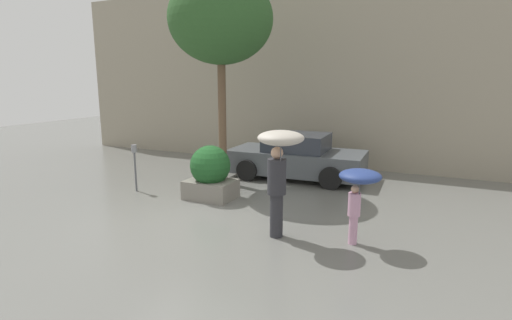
{
  "coord_description": "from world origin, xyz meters",
  "views": [
    {
      "loc": [
        4.56,
        -6.59,
        2.9
      ],
      "look_at": [
        0.74,
        1.6,
        1.05
      ],
      "focal_mm": 28.0,
      "sensor_mm": 36.0,
      "label": 1
    }
  ],
  "objects_px": {
    "person_adult": "(279,160)",
    "person_child": "(359,185)",
    "parked_car_near": "(297,158)",
    "planter_box": "(210,173)",
    "parking_meter": "(135,158)",
    "street_tree": "(221,20)"
  },
  "relations": [
    {
      "from": "parked_car_near",
      "to": "street_tree",
      "type": "relative_size",
      "value": 0.71
    },
    {
      "from": "planter_box",
      "to": "parking_meter",
      "type": "xyz_separation_m",
      "value": [
        -2.11,
        -0.27,
        0.26
      ]
    },
    {
      "from": "person_adult",
      "to": "street_tree",
      "type": "distance_m",
      "value": 5.13
    },
    {
      "from": "planter_box",
      "to": "person_adult",
      "type": "height_order",
      "value": "person_adult"
    },
    {
      "from": "person_adult",
      "to": "person_child",
      "type": "height_order",
      "value": "person_adult"
    },
    {
      "from": "parking_meter",
      "to": "planter_box",
      "type": "bearing_deg",
      "value": 7.43
    },
    {
      "from": "parked_car_near",
      "to": "planter_box",
      "type": "bearing_deg",
      "value": 154.87
    },
    {
      "from": "person_adult",
      "to": "parked_car_near",
      "type": "height_order",
      "value": "person_adult"
    },
    {
      "from": "planter_box",
      "to": "person_child",
      "type": "height_order",
      "value": "person_child"
    },
    {
      "from": "planter_box",
      "to": "parked_car_near",
      "type": "relative_size",
      "value": 0.33
    },
    {
      "from": "person_adult",
      "to": "person_child",
      "type": "bearing_deg",
      "value": 55.28
    },
    {
      "from": "parked_car_near",
      "to": "parking_meter",
      "type": "distance_m",
      "value": 4.59
    },
    {
      "from": "street_tree",
      "to": "parked_car_near",
      "type": "bearing_deg",
      "value": 41.11
    },
    {
      "from": "parked_car_near",
      "to": "street_tree",
      "type": "height_order",
      "value": "street_tree"
    },
    {
      "from": "parking_meter",
      "to": "person_adult",
      "type": "bearing_deg",
      "value": -16.62
    },
    {
      "from": "person_child",
      "to": "parking_meter",
      "type": "relative_size",
      "value": 1.12
    },
    {
      "from": "person_adult",
      "to": "planter_box",
      "type": "bearing_deg",
      "value": -170.27
    },
    {
      "from": "person_child",
      "to": "street_tree",
      "type": "xyz_separation_m",
      "value": [
        -4.26,
        2.77,
        3.29
      ]
    },
    {
      "from": "parked_car_near",
      "to": "person_adult",
      "type": "bearing_deg",
      "value": -167.06
    },
    {
      "from": "planter_box",
      "to": "person_child",
      "type": "bearing_deg",
      "value": -19.51
    },
    {
      "from": "person_adult",
      "to": "street_tree",
      "type": "relative_size",
      "value": 0.36
    },
    {
      "from": "parked_car_near",
      "to": "street_tree",
      "type": "xyz_separation_m",
      "value": [
        -1.67,
        -1.46,
        3.79
      ]
    }
  ]
}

